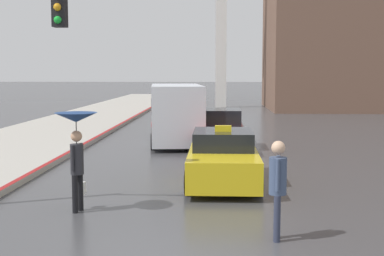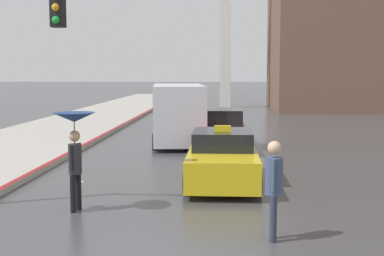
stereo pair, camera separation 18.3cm
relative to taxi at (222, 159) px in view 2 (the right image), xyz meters
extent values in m
cube|color=gold|center=(0.00, -0.04, -0.11)|extent=(1.80, 4.37, 0.76)
cube|color=black|center=(0.00, 0.18, 0.51)|extent=(1.58, 1.97, 0.49)
cylinder|color=black|center=(0.85, -1.40, -0.36)|extent=(0.20, 0.60, 0.60)
cylinder|color=black|center=(-0.86, -1.40, -0.36)|extent=(0.20, 0.60, 0.60)
cylinder|color=black|center=(0.85, 1.31, -0.36)|extent=(0.20, 0.60, 0.60)
cylinder|color=black|center=(-0.85, 1.31, -0.36)|extent=(0.20, 0.60, 0.60)
cube|color=yellow|center=(0.00, -0.04, 0.84)|extent=(0.44, 0.16, 0.16)
cube|color=maroon|center=(-0.03, 6.45, -0.12)|extent=(1.80, 4.54, 0.76)
cube|color=black|center=(-0.03, 6.68, 0.57)|extent=(1.58, 2.04, 0.63)
cylinder|color=black|center=(0.82, 5.04, -0.36)|extent=(0.20, 0.60, 0.60)
cylinder|color=black|center=(-0.89, 5.04, -0.36)|extent=(0.20, 0.60, 0.60)
cylinder|color=black|center=(0.82, 7.86, -0.36)|extent=(0.20, 0.60, 0.60)
cylinder|color=black|center=(-0.89, 7.86, -0.36)|extent=(0.20, 0.60, 0.60)
cube|color=silver|center=(-1.84, 7.78, 0.65)|extent=(2.56, 5.34, 2.30)
cube|color=black|center=(-1.84, 7.78, 1.06)|extent=(2.53, 4.93, 0.59)
cube|color=red|center=(-1.84, 7.78, 0.37)|extent=(2.56, 5.13, 0.14)
cylinder|color=black|center=(-0.73, 6.35, -0.35)|extent=(0.27, 0.65, 0.63)
cylinder|color=black|center=(-2.62, 6.14, -0.35)|extent=(0.27, 0.65, 0.63)
cylinder|color=black|center=(-1.07, 9.42, -0.35)|extent=(0.27, 0.65, 0.63)
cylinder|color=black|center=(-2.96, 9.21, -0.35)|extent=(0.27, 0.65, 0.63)
cylinder|color=black|center=(-3.19, -3.21, -0.25)|extent=(0.15, 0.15, 0.82)
cylinder|color=black|center=(-3.13, -3.00, -0.25)|extent=(0.15, 0.15, 0.82)
cylinder|color=#28282D|center=(-3.16, -3.10, 0.49)|extent=(0.35, 0.35, 0.65)
sphere|color=tan|center=(-3.16, -3.10, 0.98)|extent=(0.24, 0.24, 0.24)
cylinder|color=#28282D|center=(-3.21, -3.28, 0.53)|extent=(0.09, 0.09, 0.55)
cylinder|color=#28282D|center=(-3.10, -2.93, 0.53)|extent=(0.09, 0.09, 0.55)
cone|color=navy|center=(-3.16, -3.10, 1.38)|extent=(0.90, 0.90, 0.20)
cylinder|color=black|center=(-3.16, -3.10, 1.05)|extent=(0.02, 0.02, 0.67)
cube|color=white|center=(-3.13, -2.84, -0.21)|extent=(0.15, 0.20, 0.28)
cylinder|color=#2D3347|center=(0.92, -4.77, -0.24)|extent=(0.14, 0.14, 0.84)
cylinder|color=#2D3347|center=(0.89, -4.99, -0.24)|extent=(0.14, 0.14, 0.84)
cylinder|color=#3D4C6B|center=(0.91, -4.88, 0.51)|extent=(0.35, 0.35, 0.66)
sphere|color=#DBAD89|center=(0.91, -4.88, 1.01)|extent=(0.24, 0.24, 0.24)
cylinder|color=#3D4C6B|center=(0.94, -4.68, 0.56)|extent=(0.08, 0.08, 0.56)
cylinder|color=#3D4C6B|center=(0.88, -5.07, 0.56)|extent=(0.08, 0.08, 0.56)
cube|color=black|center=(-3.49, -2.98, 3.68)|extent=(0.28, 0.28, 0.80)
sphere|color=orange|center=(-3.49, -3.14, 3.68)|extent=(0.16, 0.16, 0.16)
sphere|color=green|center=(-3.49, -3.14, 3.42)|extent=(0.16, 0.16, 0.16)
camera|label=1|loc=(-0.19, -14.25, 2.35)|focal=50.00mm
camera|label=2|loc=(0.00, -14.24, 2.35)|focal=50.00mm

